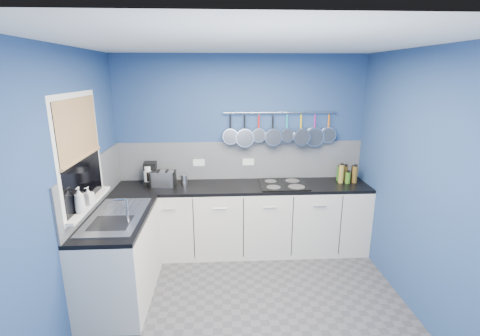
{
  "coord_description": "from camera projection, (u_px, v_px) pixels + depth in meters",
  "views": [
    {
      "loc": [
        -0.25,
        -2.92,
        2.27
      ],
      "look_at": [
        -0.05,
        0.75,
        1.25
      ],
      "focal_mm": 25.79,
      "sensor_mm": 36.0,
      "label": 1
    }
  ],
  "objects": [
    {
      "name": "condiment_0",
      "position": [
        353.0,
        174.0,
        4.49
      ],
      "size": [
        0.06,
        0.06,
        0.19
      ],
      "primitive_type": "cylinder",
      "color": "black",
      "rests_on": "worktop_back"
    },
    {
      "name": "pan_0",
      "position": [
        230.0,
        129.0,
        4.38
      ],
      "size": [
        0.21,
        0.08,
        0.4
      ],
      "primitive_type": null,
      "color": "silver",
      "rests_on": "pot_rail"
    },
    {
      "name": "canister",
      "position": [
        184.0,
        180.0,
        4.36
      ],
      "size": [
        0.09,
        0.09,
        0.12
      ],
      "primitive_type": "cylinder",
      "rotation": [
        0.0,
        0.0,
        -0.07
      ],
      "color": "silver",
      "rests_on": "worktop_back"
    },
    {
      "name": "paper_towel",
      "position": [
        148.0,
        175.0,
        4.31
      ],
      "size": [
        0.12,
        0.12,
        0.25
      ],
      "primitive_type": "cylinder",
      "rotation": [
        0.0,
        0.0,
        -0.1
      ],
      "color": "white",
      "rests_on": "worktop_back"
    },
    {
      "name": "wall_front",
      "position": [
        277.0,
        294.0,
        1.64
      ],
      "size": [
        3.2,
        0.02,
        2.5
      ],
      "primitive_type": "cube",
      "color": "navy",
      "rests_on": "ground"
    },
    {
      "name": "mixer_tap",
      "position": [
        127.0,
        210.0,
        3.21
      ],
      "size": [
        0.12,
        0.08,
        0.26
      ],
      "primitive_type": null,
      "color": "silver",
      "rests_on": "worktop_left"
    },
    {
      "name": "sink_unit",
      "position": [
        116.0,
        216.0,
        3.41
      ],
      "size": [
        0.5,
        0.95,
        0.01
      ],
      "primitive_type": "cube",
      "color": "silver",
      "rests_on": "worktop_left"
    },
    {
      "name": "condiment_3",
      "position": [
        355.0,
        174.0,
        4.42
      ],
      "size": [
        0.07,
        0.07,
        0.22
      ],
      "primitive_type": "cylinder",
      "color": "brown",
      "rests_on": "worktop_back"
    },
    {
      "name": "cabinet_run_back",
      "position": [
        242.0,
        220.0,
        4.47
      ],
      "size": [
        3.2,
        0.6,
        0.86
      ],
      "primitive_type": "cube",
      "color": "beige",
      "rests_on": "ground"
    },
    {
      "name": "wall_back",
      "position": [
        241.0,
        153.0,
        4.55
      ],
      "size": [
        3.2,
        0.02,
        2.5
      ],
      "primitive_type": "cube",
      "color": "navy",
      "rests_on": "ground"
    },
    {
      "name": "ceiling",
      "position": [
        251.0,
        41.0,
        2.76
      ],
      "size": [
        3.2,
        3.0,
        0.02
      ],
      "primitive_type": "cube",
      "color": "white",
      "rests_on": "ground"
    },
    {
      "name": "worktop_back",
      "position": [
        242.0,
        187.0,
        4.35
      ],
      "size": [
        3.2,
        0.6,
        0.04
      ],
      "primitive_type": "cube",
      "color": "black",
      "rests_on": "cabinet_run_back"
    },
    {
      "name": "pan_5",
      "position": [
        301.0,
        129.0,
        4.43
      ],
      "size": [
        0.22,
        0.13,
        0.41
      ],
      "primitive_type": null,
      "color": "silver",
      "rests_on": "pot_rail"
    },
    {
      "name": "pan_3",
      "position": [
        273.0,
        129.0,
        4.41
      ],
      "size": [
        0.23,
        0.11,
        0.42
      ],
      "primitive_type": null,
      "color": "silver",
      "rests_on": "pot_rail"
    },
    {
      "name": "floor",
      "position": [
        249.0,
        310.0,
        3.43
      ],
      "size": [
        3.2,
        3.0,
        0.02
      ],
      "primitive_type": "cube",
      "color": "#47474C",
      "rests_on": "ground"
    },
    {
      "name": "soap_bottle_a",
      "position": [
        79.0,
        200.0,
        3.08
      ],
      "size": [
        0.09,
        0.1,
        0.24
      ],
      "primitive_type": "imported",
      "rotation": [
        0.0,
        0.0,
        0.03
      ],
      "color": "white",
      "rests_on": "window_sill"
    },
    {
      "name": "window_frame",
      "position": [
        80.0,
        152.0,
        3.22
      ],
      "size": [
        0.01,
        1.0,
        1.1
      ],
      "primitive_type": "cube",
      "color": "white",
      "rests_on": "wall_left"
    },
    {
      "name": "bamboo_blind",
      "position": [
        78.0,
        128.0,
        3.16
      ],
      "size": [
        0.01,
        0.9,
        0.55
      ],
      "primitive_type": "cube",
      "color": "#9F7448",
      "rests_on": "wall_left"
    },
    {
      "name": "cabinet_run_left",
      "position": [
        121.0,
        258.0,
        3.53
      ],
      "size": [
        0.6,
        1.2,
        0.86
      ],
      "primitive_type": "cube",
      "color": "beige",
      "rests_on": "ground"
    },
    {
      "name": "pan_7",
      "position": [
        328.0,
        128.0,
        4.45
      ],
      "size": [
        0.2,
        0.05,
        0.39
      ],
      "primitive_type": null,
      "color": "silver",
      "rests_on": "pot_rail"
    },
    {
      "name": "toaster",
      "position": [
        163.0,
        179.0,
        4.29
      ],
      "size": [
        0.32,
        0.21,
        0.19
      ],
      "primitive_type": "cube",
      "rotation": [
        0.0,
        0.0,
        -0.17
      ],
      "color": "silver",
      "rests_on": "worktop_back"
    },
    {
      "name": "socket_right",
      "position": [
        248.0,
        162.0,
        4.55
      ],
      "size": [
        0.15,
        0.01,
        0.09
      ],
      "primitive_type": "cube",
      "color": "white",
      "rests_on": "backsplash_back"
    },
    {
      "name": "pan_1",
      "position": [
        245.0,
        130.0,
        4.4
      ],
      "size": [
        0.24,
        0.1,
        0.43
      ],
      "primitive_type": null,
      "color": "silver",
      "rests_on": "pot_rail"
    },
    {
      "name": "condiment_5",
      "position": [
        341.0,
        174.0,
        4.41
      ],
      "size": [
        0.07,
        0.07,
        0.24
      ],
      "primitive_type": "cylinder",
      "color": "olive",
      "rests_on": "worktop_back"
    },
    {
      "name": "window_sill",
      "position": [
        89.0,
        204.0,
        3.36
      ],
      "size": [
        0.1,
        0.98,
        0.03
      ],
      "primitive_type": "cube",
      "color": "white",
      "rests_on": "wall_left"
    },
    {
      "name": "pan_6",
      "position": [
        315.0,
        130.0,
        4.45
      ],
      "size": [
        0.25,
        0.06,
        0.44
      ],
      "primitive_type": null,
      "color": "silver",
      "rests_on": "pot_rail"
    },
    {
      "name": "hob",
      "position": [
        283.0,
        184.0,
        4.36
      ],
      "size": [
        0.59,
        0.52,
        0.01
      ],
      "primitive_type": "cube",
      "color": "black",
      "rests_on": "worktop_back"
    },
    {
      "name": "pan_4",
      "position": [
        287.0,
        127.0,
        4.42
      ],
      "size": [
        0.18,
        0.1,
        0.37
      ],
      "primitive_type": null,
      "color": "silver",
      "rests_on": "pot_rail"
    },
    {
      "name": "wall_right",
      "position": [
        424.0,
        187.0,
        3.18
      ],
      "size": [
        0.02,
        3.0,
        2.5
      ],
      "primitive_type": "cube",
      "color": "navy",
      "rests_on": "ground"
    },
    {
      "name": "condiment_2",
      "position": [
        339.0,
        174.0,
        4.51
      ],
      "size": [
        0.06,
        0.06,
        0.19
      ],
      "primitive_type": "cylinder",
      "color": "#265919",
      "rests_on": "worktop_back"
    },
    {
      "name": "condiment_1",
      "position": [
        345.0,
        173.0,
        4.5
      ],
      "size": [
        0.06,
        0.06,
        0.2
      ],
      "primitive_type": "cylinder",
      "color": "brown",
      "rests_on": "worktop_back"
    },
    {
      "name": "pan_2",
      "position": [
        259.0,
        127.0,
        4.4
      ],
      "size": [
        0.19,
        0.07,
        0.38
      ],
      "primitive_type": null,
      "color": "silver",
      "rests_on": "pot_rail"
    },
    {
      "name": "coffee_maker",
      "position": [
        150.0,
        174.0,
        4.32
      ],
      "size": [
        0.17,
        0.19,
        0.29
      ],
      "primitive_type": null,
      "rotation": [
        0.0,
        0.0,
        0.06
      ],
      "color": "black",
      "rests_on": "worktop_back"
    },
    {
      "name": "window_glass",
      "position": [
        80.0,
        152.0,
        3.22
      ],
      "size": [
        0.01,
        0.9,
        1.0
      ],
      "primitive_type": "cube",
      "color": "black",
      "rests_on": "wall_left"
    },
    {
      "name": "backsplash_back",
      "position": [
        241.0,
        160.0,
        4.55
      ],
      "size": [
        3.2,
        0.02,
        0.5
      ],
      "primitive_type": "cube",
      "color": "#919399",
      "rests_on": "wall_back"
    },
    {
      "name": "condiment_4",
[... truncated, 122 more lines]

